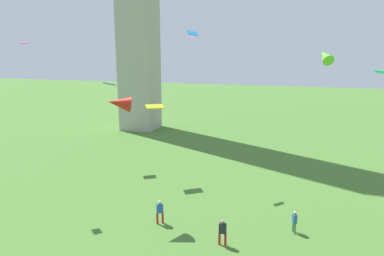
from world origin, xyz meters
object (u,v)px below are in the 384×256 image
person_1 (223,231)px  kite_flying_0 (119,103)px  person_3 (294,221)px  kite_flying_1 (325,56)px  kite_flying_6 (155,107)px  kite_flying_2 (24,43)px  kite_flying_4 (192,33)px  kite_flying_3 (382,72)px  kite_flying_5 (110,84)px  person_2 (160,211)px

person_1 → kite_flying_0: kite_flying_0 is taller
person_3 → kite_flying_1: kite_flying_1 is taller
kite_flying_0 → kite_flying_6: kite_flying_0 is taller
kite_flying_1 → kite_flying_2: size_ratio=2.09×
kite_flying_1 → kite_flying_4: 12.12m
kite_flying_2 → kite_flying_3: bearing=48.3°
kite_flying_3 → kite_flying_4: (-15.11, 5.03, 2.99)m
kite_flying_1 → kite_flying_2: (-23.31, -10.08, 1.10)m
person_1 → kite_flying_5: size_ratio=1.10×
kite_flying_4 → kite_flying_5: size_ratio=0.75×
person_3 → kite_flying_6: 16.32m
person_1 → kite_flying_3: 15.46m
kite_flying_4 → person_3: bearing=-83.3°
kite_flying_3 → kite_flying_2: bearing=-144.4°
kite_flying_3 → kite_flying_6: (-18.40, 3.51, -3.79)m
kite_flying_3 → person_1: bearing=-116.6°
kite_flying_2 → kite_flying_3: size_ratio=0.91×
person_1 → kite_flying_4: (-5.40, 11.83, 12.92)m
kite_flying_3 → kite_flying_5: size_ratio=0.68×
kite_flying_2 → kite_flying_3: kite_flying_2 is taller
person_2 → kite_flying_6: (-3.74, 8.69, 6.14)m
person_2 → person_3: size_ratio=1.12×
person_1 → kite_flying_1: size_ratio=0.85×
kite_flying_1 → kite_flying_5: 21.56m
kite_flying_4 → kite_flying_6: (-3.29, -1.53, -6.78)m
person_2 → kite_flying_4: (-0.45, 10.22, 12.92)m
kite_flying_2 → kite_flying_6: 12.18m
person_1 → kite_flying_4: 18.33m
kite_flying_0 → kite_flying_6: 7.90m
person_2 → kite_flying_1: kite_flying_1 is taller
kite_flying_6 → kite_flying_5: bearing=122.1°
person_2 → kite_flying_2: (-11.94, 1.81, 11.96)m
person_2 → kite_flying_5: bearing=100.8°
kite_flying_1 → kite_flying_3: (3.28, -6.70, -0.93)m
kite_flying_1 → person_2: bearing=22.3°
kite_flying_3 → kite_flying_4: bearing=-170.1°
person_3 → kite_flying_3: (5.23, 3.84, 10.04)m
person_2 → kite_flying_2: size_ratio=1.78×
kite_flying_2 → kite_flying_3: (26.60, 3.38, -2.03)m
person_3 → kite_flying_2: bearing=69.4°
kite_flying_2 → person_3: bearing=39.9°
person_3 → kite_flying_3: bearing=-73.1°
kite_flying_6 → kite_flying_0: bearing=-120.9°
kite_flying_1 → kite_flying_6: size_ratio=1.02×
kite_flying_0 → kite_flying_2: 9.65m
person_3 → kite_flying_5: (-19.40, 10.15, 7.97)m
person_1 → person_2: bearing=162.3°
kite_flying_1 → kite_flying_2: kite_flying_2 is taller
kite_flying_0 → kite_flying_5: bearing=-179.5°
kite_flying_3 → kite_flying_5: bearing=-166.0°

